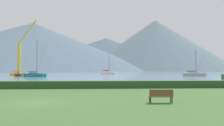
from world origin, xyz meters
TOP-DOWN VIEW (x-y plane):
  - ground_plane at (0.00, 0.00)m, footprint 1000.00×1000.00m
  - harbor_water at (0.00, 137.00)m, footprint 320.00×246.00m
  - hedge_line at (0.00, 11.00)m, footprint 80.00×1.20m
  - sailboat_slip_1 at (36.86, 54.71)m, footprint 8.34×3.61m
  - sailboat_slip_2 at (-16.14, 52.26)m, footprint 7.87×3.88m
  - sailboat_slip_4 at (-25.61, 63.99)m, footprint 7.37×3.34m
  - sailboat_slip_5 at (8.25, 86.68)m, footprint 8.36×2.83m
  - park_bench_near_path at (8.85, -0.71)m, footprint 1.67×0.52m
  - dock_crane at (-22.91, 57.28)m, footprint 6.71×2.00m
  - distant_hill_west_ridge at (90.45, 305.99)m, footprint 231.13×231.13m
  - distant_hill_central_peak at (-91.28, 284.18)m, footprint 334.13×334.13m
  - distant_hill_east_ridge at (14.39, 388.45)m, footprint 351.12×351.12m

SIDE VIEW (x-z plane):
  - ground_plane at x=0.00m, z-range 0.00..0.00m
  - harbor_water at x=0.00m, z-range 0.00..0.00m
  - hedge_line at x=0.00m, z-range 0.00..0.90m
  - park_bench_near_path at x=8.85m, z-range 0.06..1.01m
  - sailboat_slip_4 at x=-25.61m, z-range -3.66..4.85m
  - sailboat_slip_2 at x=-16.14m, z-range -5.11..6.44m
  - sailboat_slip_1 at x=36.86m, z-range -3.84..5.18m
  - sailboat_slip_5 at x=8.25m, z-range -4.40..5.78m
  - dock_crane at x=-22.91m, z-range -4.20..15.18m
  - distant_hill_east_ridge at x=14.39m, z-range 0.00..62.73m
  - distant_hill_central_peak at x=-91.28m, z-range 0.00..68.43m
  - distant_hill_west_ridge at x=90.45m, z-range 0.00..79.90m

